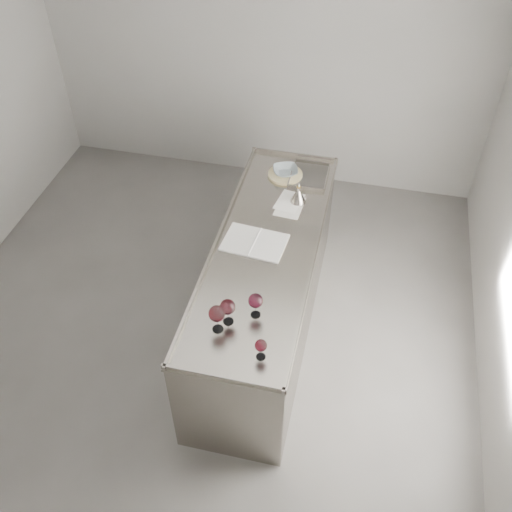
% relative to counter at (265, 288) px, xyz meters
% --- Properties ---
extents(room_shell, '(4.54, 5.04, 2.84)m').
position_rel_counter_xyz_m(room_shell, '(-0.50, -0.30, 0.93)').
color(room_shell, '#555350').
rests_on(room_shell, ground).
extents(counter, '(0.77, 2.42, 0.97)m').
position_rel_counter_xyz_m(counter, '(0.00, 0.00, 0.00)').
color(counter, gray).
rests_on(counter, ground).
extents(wine_glass_left, '(0.11, 0.11, 0.21)m').
position_rel_counter_xyz_m(wine_glass_left, '(-0.13, -0.83, 0.61)').
color(wine_glass_left, white).
rests_on(wine_glass_left, counter).
extents(wine_glass_middle, '(0.10, 0.10, 0.20)m').
position_rel_counter_xyz_m(wine_glass_middle, '(-0.08, -0.76, 0.61)').
color(wine_glass_middle, white).
rests_on(wine_glass_middle, counter).
extents(wine_glass_right, '(0.10, 0.10, 0.19)m').
position_rel_counter_xyz_m(wine_glass_right, '(0.07, -0.66, 0.60)').
color(wine_glass_right, white).
rests_on(wine_glass_right, counter).
extents(wine_glass_small, '(0.08, 0.08, 0.15)m').
position_rel_counter_xyz_m(wine_glass_small, '(0.18, -0.98, 0.58)').
color(wine_glass_small, white).
rests_on(wine_glass_small, counter).
extents(notebook, '(0.49, 0.36, 0.02)m').
position_rel_counter_xyz_m(notebook, '(-0.09, 0.01, 0.47)').
color(notebook, white).
rests_on(notebook, counter).
extents(loose_paper_top, '(0.22, 0.30, 0.00)m').
position_rel_counter_xyz_m(loose_paper_top, '(0.09, 0.49, 0.47)').
color(loose_paper_top, silver).
rests_on(loose_paper_top, counter).
extents(loose_paper_under, '(0.23, 0.30, 0.00)m').
position_rel_counter_xyz_m(loose_paper_under, '(0.07, 0.55, 0.47)').
color(loose_paper_under, white).
rests_on(loose_paper_under, counter).
extents(trivet, '(0.36, 0.36, 0.02)m').
position_rel_counter_xyz_m(trivet, '(-0.03, 0.89, 0.48)').
color(trivet, '#CBBA83').
rests_on(trivet, counter).
extents(ceramic_bowl, '(0.27, 0.27, 0.05)m').
position_rel_counter_xyz_m(ceramic_bowl, '(-0.03, 0.89, 0.51)').
color(ceramic_bowl, gray).
rests_on(ceramic_bowl, trivet).
extents(wine_funnel, '(0.13, 0.13, 0.19)m').
position_rel_counter_xyz_m(wine_funnel, '(0.14, 0.56, 0.53)').
color(wine_funnel, '#9C938B').
rests_on(wine_funnel, counter).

